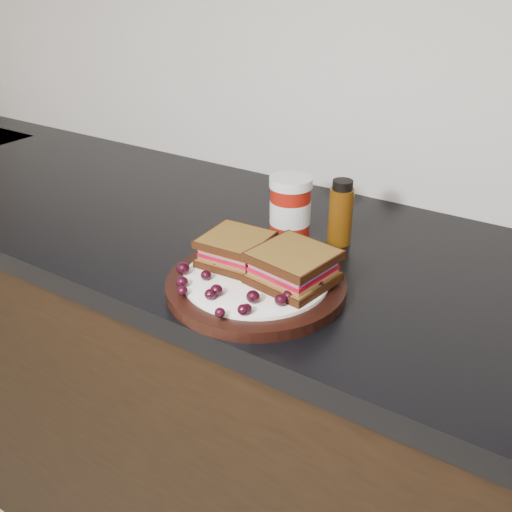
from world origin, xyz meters
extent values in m
cube|color=black|center=(0.00, 1.70, 0.43)|extent=(3.96, 0.58, 0.86)
cube|color=black|center=(0.00, 1.70, 0.88)|extent=(3.98, 0.60, 0.04)
cylinder|color=black|center=(0.21, 1.54, 0.91)|extent=(0.28, 0.28, 0.02)
ellipsoid|color=black|center=(0.12, 1.48, 0.93)|extent=(0.02, 0.02, 0.02)
ellipsoid|color=black|center=(0.16, 1.49, 0.93)|extent=(0.02, 0.02, 0.02)
ellipsoid|color=black|center=(0.14, 1.45, 0.93)|extent=(0.02, 0.02, 0.02)
ellipsoid|color=black|center=(0.15, 1.44, 0.93)|extent=(0.02, 0.02, 0.01)
ellipsoid|color=black|center=(0.20, 1.45, 0.93)|extent=(0.02, 0.02, 0.02)
ellipsoid|color=black|center=(0.20, 1.46, 0.93)|extent=(0.02, 0.02, 0.02)
ellipsoid|color=black|center=(0.23, 1.42, 0.93)|extent=(0.02, 0.02, 0.01)
ellipsoid|color=black|center=(0.26, 1.44, 0.93)|extent=(0.02, 0.02, 0.02)
ellipsoid|color=black|center=(0.26, 1.45, 0.93)|extent=(0.02, 0.02, 0.01)
ellipsoid|color=black|center=(0.25, 1.48, 0.93)|extent=(0.02, 0.02, 0.02)
ellipsoid|color=black|center=(0.29, 1.49, 0.93)|extent=(0.02, 0.02, 0.02)
ellipsoid|color=black|center=(0.29, 1.51, 0.93)|extent=(0.02, 0.02, 0.02)
ellipsoid|color=black|center=(0.30, 1.51, 0.93)|extent=(0.02, 0.02, 0.02)
ellipsoid|color=black|center=(0.31, 1.56, 0.93)|extent=(0.02, 0.02, 0.02)
ellipsoid|color=black|center=(0.29, 1.56, 0.93)|extent=(0.02, 0.02, 0.01)
ellipsoid|color=black|center=(0.27, 1.57, 0.93)|extent=(0.02, 0.02, 0.02)
ellipsoid|color=black|center=(0.17, 1.60, 0.93)|extent=(0.02, 0.02, 0.02)
ellipsoid|color=black|center=(0.16, 1.58, 0.93)|extent=(0.02, 0.02, 0.02)
ellipsoid|color=black|center=(0.14, 1.58, 0.93)|extent=(0.02, 0.02, 0.02)
ellipsoid|color=black|center=(0.15, 1.56, 0.93)|extent=(0.02, 0.02, 0.01)
ellipsoid|color=black|center=(0.15, 1.52, 0.93)|extent=(0.02, 0.02, 0.02)
ellipsoid|color=black|center=(0.14, 1.53, 0.93)|extent=(0.02, 0.02, 0.01)
ellipsoid|color=black|center=(0.16, 1.57, 0.93)|extent=(0.02, 0.02, 0.02)
ellipsoid|color=black|center=(0.13, 1.58, 0.93)|extent=(0.02, 0.02, 0.02)
ellipsoid|color=black|center=(0.14, 1.54, 0.93)|extent=(0.02, 0.02, 0.02)
cylinder|color=maroon|center=(0.16, 1.74, 0.96)|extent=(0.10, 0.10, 0.11)
cylinder|color=#4F2B07|center=(0.25, 1.76, 0.96)|extent=(0.05, 0.05, 0.12)
camera|label=1|loc=(0.63, 0.90, 1.36)|focal=40.00mm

